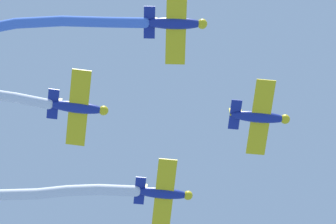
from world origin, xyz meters
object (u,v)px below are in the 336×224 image
object	(u,v)px
airplane_left_wing	(164,193)
airplane_right_wing	(176,23)
airplane_slot	(78,107)
airplane_lead	(260,117)

from	to	relation	value
airplane_left_wing	airplane_right_wing	distance (m)	14.62
airplane_slot	airplane_lead	bearing A→B (deg)	-3.89
airplane_lead	airplane_right_wing	bearing A→B (deg)	-136.46
airplane_right_wing	airplane_slot	bearing A→B (deg)	137.30
airplane_left_wing	airplane_slot	distance (m)	10.32
airplane_left_wing	airplane_slot	bearing A→B (deg)	-137.12
airplane_right_wing	airplane_left_wing	bearing A→B (deg)	92.35
airplane_left_wing	airplane_lead	bearing A→B (deg)	-47.11
airplane_lead	airplane_slot	distance (m)	14.60
airplane_lead	airplane_left_wing	bearing A→B (deg)	133.51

